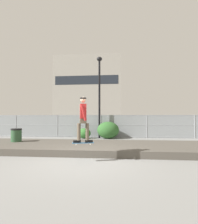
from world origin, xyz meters
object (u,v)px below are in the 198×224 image
object	(u,v)px
street_lamp	(99,87)
parked_car_near	(76,126)
skater	(83,117)
shrub_center	(108,130)
trash_bin	(16,138)
skateboard	(83,143)
shrub_left	(84,133)

from	to	relation	value
street_lamp	parked_car_near	world-z (taller)	street_lamp
skater	street_lamp	xyz separation A→B (m)	(-0.11, 7.69, 2.44)
street_lamp	shrub_center	bearing A→B (deg)	-25.47
shrub_center	trash_bin	size ratio (longest dim) A/B	1.65
skateboard	shrub_left	distance (m)	7.41
skateboard	trash_bin	xyz separation A→B (m)	(-4.33, 2.91, -0.19)
shrub_left	trash_bin	xyz separation A→B (m)	(-3.04, -4.38, 0.12)
skater	shrub_left	size ratio (longest dim) A/B	1.63
skateboard	shrub_left	size ratio (longest dim) A/B	0.79
shrub_left	street_lamp	bearing A→B (deg)	18.88
skateboard	skater	distance (m)	0.97
skater	trash_bin	xyz separation A→B (m)	(-4.33, 2.91, -1.16)
street_lamp	trash_bin	distance (m)	7.31
skater	skateboard	bearing A→B (deg)	116.57
street_lamp	shrub_left	size ratio (longest dim) A/B	6.34
skateboard	shrub_left	world-z (taller)	shrub_left
parked_car_near	shrub_left	distance (m)	3.94
parked_car_near	street_lamp	bearing A→B (deg)	-50.63
skater	parked_car_near	size ratio (longest dim) A/B	0.37
skateboard	street_lamp	world-z (taller)	street_lamp
street_lamp	shrub_center	distance (m)	3.55
parked_car_near	shrub_left	xyz separation A→B (m)	(1.48, -3.63, -0.44)
skater	parked_car_near	world-z (taller)	skater
skater	parked_car_near	xyz separation A→B (m)	(-2.76, 10.92, -0.84)
shrub_center	skater	bearing A→B (deg)	-94.64
parked_car_near	trash_bin	bearing A→B (deg)	-101.07
shrub_center	street_lamp	bearing A→B (deg)	154.53
skater	shrub_center	size ratio (longest dim) A/B	1.00
skateboard	skater	bearing A→B (deg)	-63.43
skateboard	shrub_center	xyz separation A→B (m)	(0.60, 7.35, -0.05)
shrub_left	shrub_center	size ratio (longest dim) A/B	0.61
skateboard	parked_car_near	distance (m)	11.26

